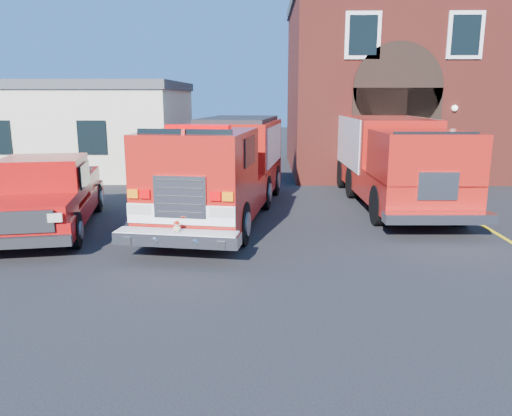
{
  "coord_description": "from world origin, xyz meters",
  "views": [
    {
      "loc": [
        0.21,
        -11.68,
        3.64
      ],
      "look_at": [
        0.0,
        -1.2,
        1.3
      ],
      "focal_mm": 35.0,
      "sensor_mm": 36.0,
      "label": 1
    }
  ],
  "objects_px": {
    "pickup_truck": "(48,195)",
    "secondary_truck": "(394,158)",
    "fire_engine": "(225,166)",
    "side_building": "(79,127)",
    "fire_station": "(443,84)"
  },
  "relations": [
    {
      "from": "fire_station",
      "to": "secondary_truck",
      "type": "height_order",
      "value": "fire_station"
    },
    {
      "from": "fire_engine",
      "to": "pickup_truck",
      "type": "height_order",
      "value": "fire_engine"
    },
    {
      "from": "fire_engine",
      "to": "secondary_truck",
      "type": "distance_m",
      "value": 5.95
    },
    {
      "from": "fire_station",
      "to": "pickup_truck",
      "type": "xyz_separation_m",
      "value": [
        -14.84,
        -12.17,
        -3.28
      ]
    },
    {
      "from": "side_building",
      "to": "fire_engine",
      "type": "bearing_deg",
      "value": -49.6
    },
    {
      "from": "fire_engine",
      "to": "secondary_truck",
      "type": "bearing_deg",
      "value": 17.74
    },
    {
      "from": "fire_station",
      "to": "side_building",
      "type": "height_order",
      "value": "fire_station"
    },
    {
      "from": "side_building",
      "to": "fire_engine",
      "type": "height_order",
      "value": "side_building"
    },
    {
      "from": "fire_station",
      "to": "pickup_truck",
      "type": "height_order",
      "value": "fire_station"
    },
    {
      "from": "fire_engine",
      "to": "side_building",
      "type": "bearing_deg",
      "value": 130.4
    },
    {
      "from": "side_building",
      "to": "secondary_truck",
      "type": "bearing_deg",
      "value": -28.88
    },
    {
      "from": "pickup_truck",
      "to": "secondary_truck",
      "type": "bearing_deg",
      "value": 19.4
    },
    {
      "from": "side_building",
      "to": "pickup_truck",
      "type": "xyz_separation_m",
      "value": [
        3.15,
        -11.18,
        -1.23
      ]
    },
    {
      "from": "secondary_truck",
      "to": "pickup_truck",
      "type": "bearing_deg",
      "value": -160.6
    },
    {
      "from": "fire_station",
      "to": "secondary_truck",
      "type": "distance_m",
      "value": 9.92
    }
  ]
}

